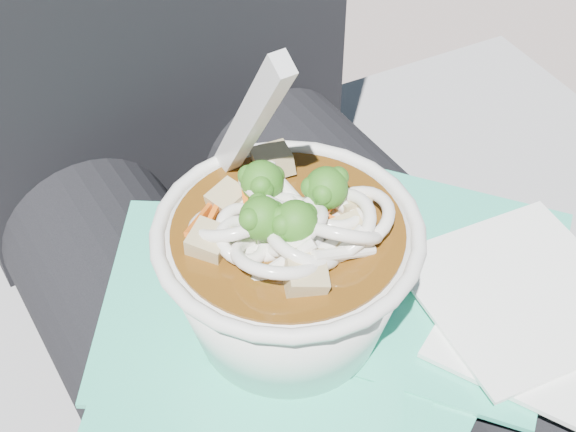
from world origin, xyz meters
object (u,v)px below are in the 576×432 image
plastic_bag (330,338)px  udon_bowl (288,264)px  lap (325,372)px  person_body (261,269)px  stone_ledge (242,430)px

plastic_bag → udon_bowl: size_ratio=2.16×
lap → person_body: (-0.00, 0.09, 0.03)m
person_body → udon_bowl: size_ratio=4.97×
stone_ledge → lap: (0.00, -0.15, 0.30)m
udon_bowl → person_body: bearing=70.5°
lap → stone_ledge: bearing=90.0°
stone_ledge → plastic_bag: plastic_bag is taller
stone_ledge → lap: bearing=-90.0°
plastic_bag → udon_bowl: 0.07m
plastic_bag → udon_bowl: udon_bowl is taller
stone_ledge → udon_bowl: udon_bowl is taller
stone_ledge → lap: size_ratio=2.08×
person_body → udon_bowl: person_body is taller
plastic_bag → stone_ledge: bearing=84.8°
stone_ledge → plastic_bag: 0.42m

